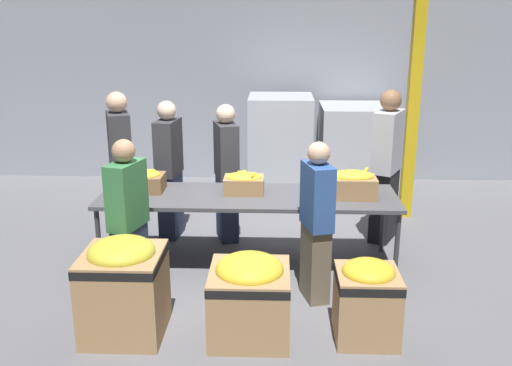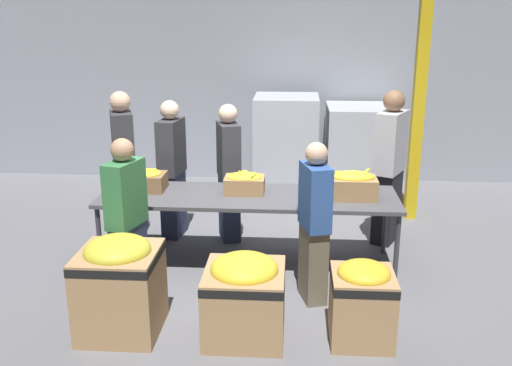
# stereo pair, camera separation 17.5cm
# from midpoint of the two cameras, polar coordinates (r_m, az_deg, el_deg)

# --- Properties ---
(ground_plane) EXTENTS (30.00, 30.00, 0.00)m
(ground_plane) POSITION_cam_midpoint_polar(r_m,az_deg,el_deg) (6.21, 0.09, -8.04)
(ground_plane) COLOR slate
(wall_back) EXTENTS (16.00, 0.08, 4.00)m
(wall_back) POSITION_cam_midpoint_polar(r_m,az_deg,el_deg) (9.03, 1.56, 12.87)
(wall_back) COLOR #9399A3
(wall_back) RESTS_ON ground_plane
(sorting_table) EXTENTS (3.09, 0.89, 0.78)m
(sorting_table) POSITION_cam_midpoint_polar(r_m,az_deg,el_deg) (5.94, 0.10, -1.62)
(sorting_table) COLOR #4C4C51
(sorting_table) RESTS_ON ground_plane
(banana_box_0) EXTENTS (0.40, 0.33, 0.24)m
(banana_box_0) POSITION_cam_midpoint_polar(r_m,az_deg,el_deg) (6.16, -10.06, 0.34)
(banana_box_0) COLOR olive
(banana_box_0) RESTS_ON sorting_table
(banana_box_1) EXTENTS (0.42, 0.30, 0.23)m
(banana_box_1) POSITION_cam_midpoint_polar(r_m,az_deg,el_deg) (5.97, -0.31, 0.06)
(banana_box_1) COLOR #A37A4C
(banana_box_1) RESTS_ON sorting_table
(banana_box_2) EXTENTS (0.48, 0.34, 0.29)m
(banana_box_2) POSITION_cam_midpoint_polar(r_m,az_deg,el_deg) (5.90, 10.50, -0.15)
(banana_box_2) COLOR #A37A4C
(banana_box_2) RESTS_ON sorting_table
(volunteer_0) EXTENTS (0.43, 0.53, 1.78)m
(volunteer_0) POSITION_cam_midpoint_polar(r_m,az_deg,el_deg) (6.72, 13.92, 1.40)
(volunteer_0) COLOR black
(volunteer_0) RESTS_ON ground_plane
(volunteer_1) EXTENTS (0.32, 0.45, 1.54)m
(volunteer_1) POSITION_cam_midpoint_polar(r_m,az_deg,el_deg) (5.33, -11.85, -3.79)
(volunteer_1) COLOR #2D3856
(volunteer_1) RESTS_ON ground_plane
(volunteer_2) EXTENTS (0.28, 0.47, 1.64)m
(volunteer_2) POSITION_cam_midpoint_polar(r_m,az_deg,el_deg) (6.78, -7.66, 1.27)
(volunteer_2) COLOR #2D3856
(volunteer_2) RESTS_ON ground_plane
(volunteer_3) EXTENTS (0.30, 0.44, 1.51)m
(volunteer_3) POSITION_cam_midpoint_polar(r_m,az_deg,el_deg) (5.23, 6.81, -4.09)
(volunteer_3) COLOR #6B604C
(volunteer_3) RESTS_ON ground_plane
(volunteer_4) EXTENTS (0.33, 0.48, 1.61)m
(volunteer_4) POSITION_cam_midpoint_polar(r_m,az_deg,el_deg) (6.62, -1.97, 0.93)
(volunteer_4) COLOR #2D3856
(volunteer_4) RESTS_ON ground_plane
(volunteer_5) EXTENTS (0.38, 0.52, 1.76)m
(volunteer_5) POSITION_cam_midpoint_polar(r_m,az_deg,el_deg) (6.77, -12.31, 1.54)
(volunteer_5) COLOR #2D3856
(volunteer_5) RESTS_ON ground_plane
(donation_bin_0) EXTENTS (0.65, 0.65, 0.85)m
(donation_bin_0) POSITION_cam_midpoint_polar(r_m,az_deg,el_deg) (4.91, -12.46, -9.68)
(donation_bin_0) COLOR tan
(donation_bin_0) RESTS_ON ground_plane
(donation_bin_1) EXTENTS (0.66, 0.66, 0.72)m
(donation_bin_1) POSITION_cam_midpoint_polar(r_m,az_deg,el_deg) (4.76, -0.08, -11.06)
(donation_bin_1) COLOR tan
(donation_bin_1) RESTS_ON ground_plane
(donation_bin_2) EXTENTS (0.51, 0.51, 0.69)m
(donation_bin_2) POSITION_cam_midpoint_polar(r_m,az_deg,el_deg) (4.81, 11.62, -11.33)
(donation_bin_2) COLOR tan
(donation_bin_2) RESTS_ON ground_plane
(support_pillar) EXTENTS (0.14, 0.14, 4.00)m
(support_pillar) POSITION_cam_midpoint_polar(r_m,az_deg,el_deg) (7.43, 16.91, 11.37)
(support_pillar) COLOR gold
(support_pillar) RESTS_ON ground_plane
(pallet_stack_0) EXTENTS (1.13, 1.13, 1.30)m
(pallet_stack_0) POSITION_cam_midpoint_polar(r_m,az_deg,el_deg) (8.62, 11.05, 3.22)
(pallet_stack_0) COLOR olive
(pallet_stack_0) RESTS_ON ground_plane
(pallet_stack_1) EXTENTS (0.99, 0.99, 1.45)m
(pallet_stack_1) POSITION_cam_midpoint_polar(r_m,az_deg,el_deg) (8.38, 3.60, 3.67)
(pallet_stack_1) COLOR olive
(pallet_stack_1) RESTS_ON ground_plane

